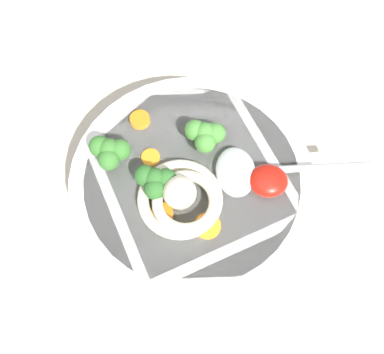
# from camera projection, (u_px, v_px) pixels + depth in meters

# --- Properties ---
(table_slab) EXTENTS (1.22, 1.22, 0.04)m
(table_slab) POSITION_uv_depth(u_px,v_px,m) (177.00, 226.00, 0.54)
(table_slab) COLOR #BCB29E
(table_slab) RESTS_ON ground
(soup_bowl) EXTENTS (0.27, 0.27, 0.07)m
(soup_bowl) POSITION_uv_depth(u_px,v_px,m) (192.00, 189.00, 0.51)
(soup_bowl) COLOR white
(soup_bowl) RESTS_ON table_slab
(noodle_pile) EXTENTS (0.10, 0.10, 0.04)m
(noodle_pile) POSITION_uv_depth(u_px,v_px,m) (182.00, 200.00, 0.45)
(noodle_pile) COLOR beige
(noodle_pile) RESTS_ON soup_bowl
(soup_spoon) EXTENTS (0.17, 0.06, 0.02)m
(soup_spoon) POSITION_uv_depth(u_px,v_px,m) (248.00, 171.00, 0.47)
(soup_spoon) COLOR #B7B7BC
(soup_spoon) RESTS_ON soup_bowl
(chili_sauce_dollop) EXTENTS (0.04, 0.04, 0.02)m
(chili_sauce_dollop) POSITION_uv_depth(u_px,v_px,m) (268.00, 181.00, 0.46)
(chili_sauce_dollop) COLOR #B2190F
(chili_sauce_dollop) RESTS_ON soup_bowl
(broccoli_floret_beside_noodles) EXTENTS (0.05, 0.04, 0.04)m
(broccoli_floret_beside_noodles) POSITION_uv_depth(u_px,v_px,m) (205.00, 135.00, 0.47)
(broccoli_floret_beside_noodles) COLOR #7A9E60
(broccoli_floret_beside_noodles) RESTS_ON soup_bowl
(broccoli_floret_rear) EXTENTS (0.05, 0.04, 0.04)m
(broccoli_floret_rear) POSITION_uv_depth(u_px,v_px,m) (110.00, 151.00, 0.46)
(broccoli_floret_rear) COLOR #7A9E60
(broccoli_floret_rear) RESTS_ON soup_bowl
(broccoli_floret_right) EXTENTS (0.04, 0.04, 0.04)m
(broccoli_floret_right) POSITION_uv_depth(u_px,v_px,m) (155.00, 181.00, 0.45)
(broccoli_floret_right) COLOR #7A9E60
(broccoli_floret_right) RESTS_ON soup_bowl
(carrot_slice_extra_b) EXTENTS (0.03, 0.03, 0.01)m
(carrot_slice_extra_b) POSITION_uv_depth(u_px,v_px,m) (207.00, 226.00, 0.45)
(carrot_slice_extra_b) COLOR orange
(carrot_slice_extra_b) RESTS_ON soup_bowl
(carrot_slice_near_spoon) EXTENTS (0.02, 0.02, 0.01)m
(carrot_slice_near_spoon) POSITION_uv_depth(u_px,v_px,m) (140.00, 120.00, 0.50)
(carrot_slice_near_spoon) COLOR orange
(carrot_slice_near_spoon) RESTS_ON soup_bowl
(carrot_slice_center) EXTENTS (0.02, 0.02, 0.01)m
(carrot_slice_center) POSITION_uv_depth(u_px,v_px,m) (162.00, 214.00, 0.45)
(carrot_slice_center) COLOR orange
(carrot_slice_center) RESTS_ON soup_bowl
(carrot_slice_front) EXTENTS (0.02, 0.02, 0.00)m
(carrot_slice_front) POSITION_uv_depth(u_px,v_px,m) (151.00, 157.00, 0.48)
(carrot_slice_front) COLOR orange
(carrot_slice_front) RESTS_ON soup_bowl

